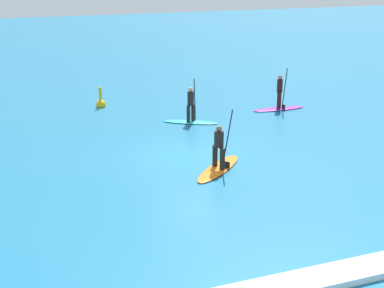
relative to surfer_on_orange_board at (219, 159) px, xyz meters
name	(u,v)px	position (x,y,z in m)	size (l,w,h in m)	color
ground_plane	(192,156)	(-0.38, 1.73, -0.41)	(120.00, 120.00, 0.00)	#1E6B93
surfer_on_orange_board	(219,159)	(0.00, 0.00, 0.00)	(2.89, 2.75, 2.30)	orange
surfer_on_teal_board	(191,113)	(1.31, 6.23, 0.06)	(2.58, 1.90, 2.13)	#33C6CC
surfer_on_purple_board	(279,101)	(6.40, 6.92, 0.01)	(2.87, 0.83, 2.21)	purple
marker_buoy	(101,103)	(-1.97, 10.76, -0.22)	(0.50, 0.50, 1.17)	yellow
wave_crest	(337,275)	(-0.38, -7.93, -0.32)	(14.94, 0.90, 0.18)	white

